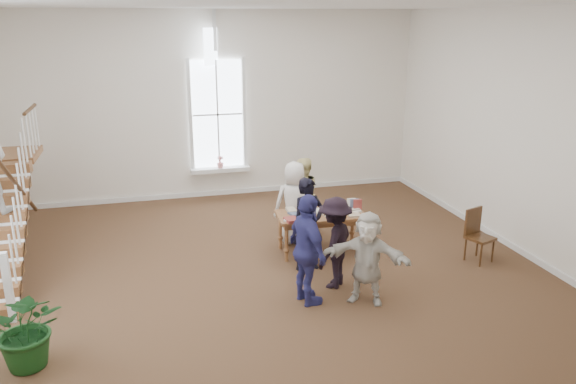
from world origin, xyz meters
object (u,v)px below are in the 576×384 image
object	(u,v)px
woman_cluster_b	(335,243)
elderly_woman	(295,203)
police_officer	(308,224)
library_table	(321,218)
woman_cluster_c	(367,258)
floor_plant	(28,328)
side_chair	(477,232)
person_yellow	(302,196)
woman_cluster_a	(308,250)

from	to	relation	value
woman_cluster_b	elderly_woman	bearing A→B (deg)	-134.52
police_officer	elderly_woman	bearing A→B (deg)	70.72
library_table	woman_cluster_c	size ratio (longest dim) A/B	1.14
library_table	woman_cluster_b	xyz separation A→B (m)	(-0.23, -1.40, 0.08)
woman_cluster_c	floor_plant	bearing A→B (deg)	-141.67
library_table	woman_cluster_c	bearing A→B (deg)	-84.28
floor_plant	side_chair	size ratio (longest dim) A/B	1.11
person_yellow	woman_cluster_a	bearing A→B (deg)	57.83
floor_plant	elderly_woman	bearing A→B (deg)	35.83
floor_plant	library_table	bearing A→B (deg)	28.42
library_table	woman_cluster_a	xyz separation A→B (m)	(-0.83, -1.85, 0.19)
woman_cluster_a	woman_cluster_b	bearing A→B (deg)	-63.87
police_officer	person_yellow	size ratio (longest dim) A/B	1.05
police_officer	side_chair	distance (m)	3.14
woman_cluster_c	elderly_woman	bearing A→B (deg)	131.41
woman_cluster_c	floor_plant	world-z (taller)	woman_cluster_c
person_yellow	side_chair	size ratio (longest dim) A/B	1.62
woman_cluster_c	woman_cluster_a	bearing A→B (deg)	-160.21
police_officer	woman_cluster_a	distance (m)	1.26
library_table	person_yellow	xyz separation A→B (m)	(-0.05, 1.10, 0.10)
library_table	woman_cluster_a	world-z (taller)	woman_cluster_a
library_table	woman_cluster_c	world-z (taller)	woman_cluster_c
elderly_woman	woman_cluster_b	bearing A→B (deg)	98.55
library_table	floor_plant	world-z (taller)	floor_plant
person_yellow	police_officer	bearing A→B (deg)	59.67
library_table	side_chair	size ratio (longest dim) A/B	1.73
woman_cluster_a	side_chair	world-z (taller)	woman_cluster_a
side_chair	woman_cluster_b	bearing A→B (deg)	166.78
woman_cluster_c	floor_plant	size ratio (longest dim) A/B	1.37
police_officer	floor_plant	world-z (taller)	police_officer
library_table	police_officer	world-z (taller)	police_officer
person_yellow	woman_cluster_c	size ratio (longest dim) A/B	1.07
side_chair	woman_cluster_c	bearing A→B (deg)	-178.92
police_officer	woman_cluster_a	xyz separation A→B (m)	(-0.38, -1.20, 0.05)
woman_cluster_c	side_chair	world-z (taller)	woman_cluster_c
woman_cluster_a	floor_plant	size ratio (longest dim) A/B	1.63
elderly_woman	side_chair	xyz separation A→B (m)	(3.00, -1.68, -0.28)
floor_plant	police_officer	bearing A→B (deg)	24.07
floor_plant	woman_cluster_a	bearing A→B (deg)	10.26
police_officer	woman_cluster_c	xyz separation A→B (m)	(0.52, -1.40, -0.09)
library_table	police_officer	xyz separation A→B (m)	(-0.45, -0.65, 0.14)
library_table	side_chair	xyz separation A→B (m)	(2.65, -1.08, -0.15)
woman_cluster_a	woman_cluster_b	distance (m)	0.76
library_table	side_chair	distance (m)	2.86
police_officer	person_yellow	xyz separation A→B (m)	(0.40, 1.75, -0.04)
police_officer	person_yellow	distance (m)	1.80
woman_cluster_b	side_chair	xyz separation A→B (m)	(2.87, 0.32, -0.22)
library_table	elderly_woman	bearing A→B (deg)	123.85
library_table	woman_cluster_a	distance (m)	2.04
library_table	person_yellow	size ratio (longest dim) A/B	1.07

